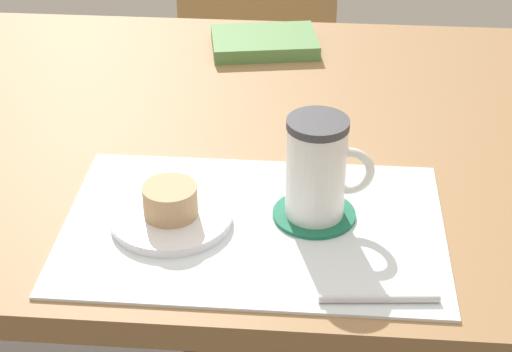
{
  "coord_description": "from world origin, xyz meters",
  "views": [
    {
      "loc": [
        0.13,
        -1.08,
        1.34
      ],
      "look_at": [
        0.06,
        -0.2,
        0.78
      ],
      "focal_mm": 60.0,
      "sensor_mm": 36.0,
      "label": 1
    }
  ],
  "objects_px": {
    "pastry": "(170,200)",
    "coffee_mug": "(318,168)",
    "wooden_chair": "(255,66)",
    "small_book": "(264,42)",
    "dining_table": "(227,170)",
    "pastry_plate": "(171,218)"
  },
  "relations": [
    {
      "from": "pastry",
      "to": "coffee_mug",
      "type": "height_order",
      "value": "coffee_mug"
    },
    {
      "from": "wooden_chair",
      "to": "small_book",
      "type": "height_order",
      "value": "wooden_chair"
    },
    {
      "from": "pastry",
      "to": "small_book",
      "type": "bearing_deg",
      "value": 82.13
    },
    {
      "from": "dining_table",
      "to": "pastry",
      "type": "bearing_deg",
      "value": -99.36
    },
    {
      "from": "dining_table",
      "to": "pastry_plate",
      "type": "relative_size",
      "value": 9.44
    },
    {
      "from": "pastry",
      "to": "small_book",
      "type": "distance_m",
      "value": 0.54
    },
    {
      "from": "pastry",
      "to": "pastry_plate",
      "type": "bearing_deg",
      "value": 0.0
    },
    {
      "from": "wooden_chair",
      "to": "pastry",
      "type": "xyz_separation_m",
      "value": [
        -0.02,
        -1.01,
        0.29
      ]
    },
    {
      "from": "dining_table",
      "to": "wooden_chair",
      "type": "relative_size",
      "value": 1.59
    },
    {
      "from": "wooden_chair",
      "to": "pastry_plate",
      "type": "bearing_deg",
      "value": 86.74
    },
    {
      "from": "dining_table",
      "to": "pastry",
      "type": "height_order",
      "value": "pastry"
    },
    {
      "from": "wooden_chair",
      "to": "pastry_plate",
      "type": "distance_m",
      "value": 1.04
    },
    {
      "from": "wooden_chair",
      "to": "pastry",
      "type": "distance_m",
      "value": 1.05
    },
    {
      "from": "dining_table",
      "to": "small_book",
      "type": "xyz_separation_m",
      "value": [
        0.03,
        0.29,
        0.08
      ]
    },
    {
      "from": "pastry",
      "to": "small_book",
      "type": "xyz_separation_m",
      "value": [
        0.07,
        0.54,
        -0.02
      ]
    },
    {
      "from": "coffee_mug",
      "to": "small_book",
      "type": "height_order",
      "value": "coffee_mug"
    },
    {
      "from": "dining_table",
      "to": "small_book",
      "type": "relative_size",
      "value": 7.76
    },
    {
      "from": "small_book",
      "to": "pastry_plate",
      "type": "bearing_deg",
      "value": -107.71
    },
    {
      "from": "pastry_plate",
      "to": "small_book",
      "type": "relative_size",
      "value": 0.82
    },
    {
      "from": "coffee_mug",
      "to": "pastry_plate",
      "type": "bearing_deg",
      "value": -171.38
    },
    {
      "from": "pastry_plate",
      "to": "small_book",
      "type": "bearing_deg",
      "value": 82.13
    },
    {
      "from": "pastry_plate",
      "to": "small_book",
      "type": "distance_m",
      "value": 0.54
    }
  ]
}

